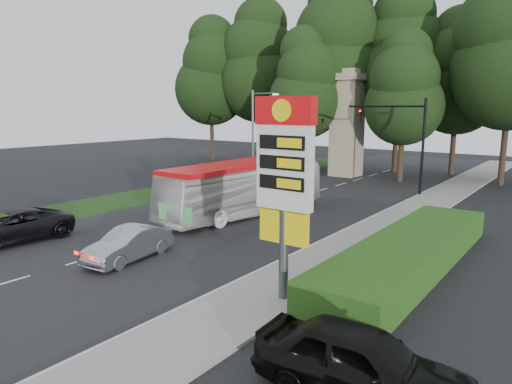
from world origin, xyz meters
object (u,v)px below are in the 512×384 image
Objects in this scene: sedan_silver at (129,244)px; parked_car_black at (361,363)px; suv_charcoal at (11,227)px; traffic_signal_mast at (406,132)px; monument at (347,123)px; transit_bus at (244,189)px; gas_station_pylon at (284,172)px; streetlight_signs at (255,132)px.

parked_car_black is at bearing -21.25° from sedan_silver.
parked_car_black is (18.76, -1.20, 0.06)m from suv_charcoal.
traffic_signal_mast is 9.76m from monument.
traffic_signal_mast is 14.21m from transit_bus.
transit_bus is 18.24m from parked_car_black.
suv_charcoal is (-3.26, -30.18, -4.32)m from monument.
gas_station_pylon is at bearing 48.49° from parked_car_black.
gas_station_pylon reaches higher than transit_bus.
traffic_signal_mast is 23.14m from sedan_silver.
sedan_silver is at bearing -177.02° from gas_station_pylon.
monument is at bearing 58.03° from streetlight_signs.
monument is 2.37× the size of sedan_silver.
gas_station_pylon is 0.58× the size of transit_bus.
transit_bus is at bearing 42.95° from parked_car_black.
suv_charcoal is 18.80m from parked_car_black.
monument is 28.96m from sedan_silver.
streetlight_signs is at bearing 131.60° from transit_bus.
parked_car_black is at bearing -63.71° from monument.
parked_car_black is (13.18, -12.58, -0.80)m from transit_bus.
transit_bus reaches higher than parked_car_black.
gas_station_pylon is at bearing 12.92° from suv_charcoal.
parked_car_black is (15.50, -31.38, -4.26)m from monument.
monument is at bearing 89.68° from sedan_silver.
sedan_silver is at bearing -82.98° from monument.
gas_station_pylon is at bearing -4.36° from sedan_silver.
gas_station_pylon is 22.29m from traffic_signal_mast.
monument reaches higher than streetlight_signs.
streetlight_signs is at bearing 98.83° from suv_charcoal.
streetlight_signs is 22.55m from suv_charcoal.
transit_bus is 2.37× the size of parked_car_black.
streetlight_signs reaches higher than gas_station_pylon.
sedan_silver is (-4.18, -22.41, -3.97)m from traffic_signal_mast.
streetlight_signs is (-12.67, -1.99, -0.23)m from traffic_signal_mast.
traffic_signal_mast is 26.82m from suv_charcoal.
gas_station_pylon is at bearing -38.46° from transit_bus.
transit_bus is at bearing 89.68° from sedan_silver.
streetlight_signs is at bearing 128.96° from gas_station_pylon.
monument is at bearing 22.89° from parked_car_black.
transit_bus is 2.78× the size of sedan_silver.
parked_car_black is (20.49, -23.39, -3.59)m from streetlight_signs.
suv_charcoal is at bearing -85.55° from streetlight_signs.
streetlight_signs is at bearing 37.82° from parked_car_black.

